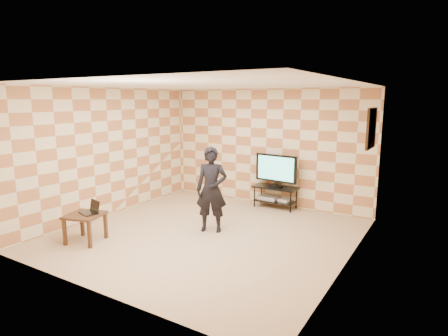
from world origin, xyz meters
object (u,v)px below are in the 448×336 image
(tv, at_px, (276,169))
(side_table, at_px, (85,219))
(person, at_px, (212,190))
(tv_stand, at_px, (275,192))

(tv, xyz_separation_m, side_table, (-1.97, -3.65, -0.50))
(tv, relative_size, side_table, 1.41)
(tv, relative_size, person, 0.63)
(person, bearing_deg, side_table, -156.77)
(tv_stand, distance_m, person, 2.13)
(person, bearing_deg, tv_stand, 56.46)
(tv, bearing_deg, person, -101.16)
(tv, height_order, person, person)
(side_table, height_order, person, person)
(side_table, xyz_separation_m, person, (1.57, 1.61, 0.39))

